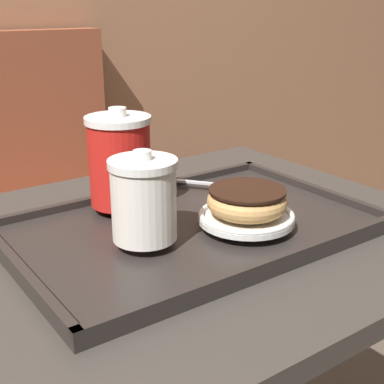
% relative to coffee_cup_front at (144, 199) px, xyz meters
% --- Properties ---
extents(cafe_table, '(0.81, 0.65, 0.75)m').
position_rel_coffee_cup_front_xyz_m(cafe_table, '(0.08, 0.04, -0.26)').
color(cafe_table, '#38332D').
rests_on(cafe_table, ground_plane).
extents(serving_tray, '(0.53, 0.34, 0.02)m').
position_rel_coffee_cup_front_xyz_m(serving_tray, '(0.09, 0.02, -0.07)').
color(serving_tray, '#282321').
rests_on(serving_tray, cafe_table).
extents(coffee_cup_front, '(0.09, 0.09, 0.12)m').
position_rel_coffee_cup_front_xyz_m(coffee_cup_front, '(0.00, 0.00, 0.00)').
color(coffee_cup_front, white).
rests_on(coffee_cup_front, serving_tray).
extents(coffee_cup_rear, '(0.10, 0.10, 0.15)m').
position_rel_coffee_cup_front_xyz_m(coffee_cup_rear, '(0.04, 0.14, 0.01)').
color(coffee_cup_rear, red).
rests_on(coffee_cup_rear, serving_tray).
extents(plate_with_chocolate_donut, '(0.14, 0.14, 0.01)m').
position_rel_coffee_cup_front_xyz_m(plate_with_chocolate_donut, '(0.15, -0.04, -0.05)').
color(plate_with_chocolate_donut, white).
rests_on(plate_with_chocolate_donut, serving_tray).
extents(donut_chocolate_glazed, '(0.12, 0.12, 0.04)m').
position_rel_coffee_cup_front_xyz_m(donut_chocolate_glazed, '(0.15, -0.04, -0.02)').
color(donut_chocolate_glazed, tan).
rests_on(donut_chocolate_glazed, plate_with_chocolate_donut).
extents(spoon, '(0.11, 0.13, 0.01)m').
position_rel_coffee_cup_front_xyz_m(spoon, '(0.24, 0.08, -0.05)').
color(spoon, silver).
rests_on(spoon, serving_tray).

